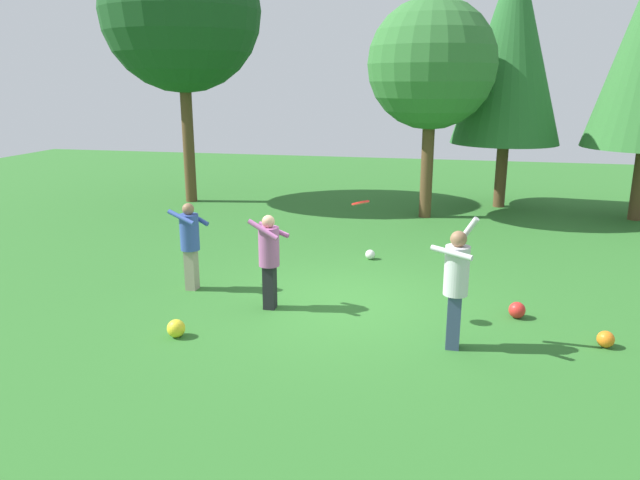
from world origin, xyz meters
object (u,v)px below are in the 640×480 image
person_thrower (456,279)px  person_bystander (190,239)px  person_catcher (269,254)px  tree_right (511,46)px  tree_far_left (181,12)px  ball_orange (606,339)px  ball_white (370,255)px  ball_yellow (176,328)px  ball_red (517,310)px  frisbee (361,203)px  tree_center (432,65)px

person_thrower → person_bystander: person_thrower is taller
person_thrower → person_catcher: size_ratio=1.19×
tree_right → tree_far_left: bearing=-172.6°
ball_orange → tree_far_left: size_ratio=0.03×
ball_white → ball_yellow: bearing=-116.2°
ball_orange → tree_far_left: 14.48m
person_thrower → ball_red: (1.00, 1.35, -0.89)m
frisbee → ball_yellow: bearing=-154.9°
frisbee → ball_orange: bearing=-3.1°
person_bystander → tree_right: bearing=70.7°
person_catcher → ball_orange: 5.18m
frisbee → ball_red: 3.09m
ball_yellow → ball_white: bearing=63.8°
person_catcher → tree_center: bearing=82.4°
ball_orange → tree_center: (-2.93, 7.98, 3.95)m
ball_yellow → person_bystander: bearing=107.8°
frisbee → ball_white: size_ratio=1.83×
tree_right → ball_yellow: bearing=-115.9°
ball_red → tree_right: tree_right is taller
person_bystander → ball_orange: bearing=5.9°
person_bystander → ball_orange: (6.75, -1.02, -0.82)m
person_catcher → ball_white: 3.50m
ball_white → tree_far_left: bearing=141.4°
ball_white → tree_right: bearing=64.3°
ball_yellow → tree_center: (3.18, 8.97, 3.93)m
person_bystander → ball_red: size_ratio=6.05×
person_catcher → person_bystander: (-1.66, 0.60, 0.00)m
ball_orange → ball_white: ball_orange is taller
ball_orange → tree_center: 9.37m
person_bystander → tree_far_left: bearing=128.9°
ball_white → tree_far_left: 9.83m
tree_right → tree_center: bearing=-137.8°
frisbee → ball_yellow: 3.31m
person_bystander → tree_far_left: size_ratio=0.20×
tree_far_left → tree_center: 7.48m
frisbee → tree_center: 8.11m
frisbee → ball_red: size_ratio=1.43×
ball_red → tree_center: tree_center is taller
person_thrower → tree_right: bearing=-72.1°
person_thrower → ball_orange: bearing=-142.1°
ball_yellow → ball_red: bearing=20.4°
person_thrower → ball_orange: person_thrower is taller
tree_far_left → tree_center: (7.29, -0.69, -1.55)m
ball_orange → tree_far_left: bearing=139.7°
frisbee → tree_far_left: (-6.64, 8.47, 3.72)m
ball_yellow → ball_white: ball_yellow is taller
person_thrower → tree_right: tree_right is taller
frisbee → ball_orange: (3.57, -0.19, -1.78)m
ball_white → tree_right: tree_right is taller
ball_yellow → ball_orange: (6.11, 0.99, -0.01)m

